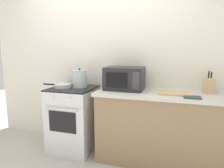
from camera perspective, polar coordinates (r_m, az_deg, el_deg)
back_wall at (r=2.87m, az=3.53°, el=6.05°), size 4.40×0.10×2.50m
lower_cabinet_right at (r=2.63m, az=14.58°, el=-12.79°), size 1.64×0.56×0.88m
countertop_right at (r=2.49m, az=15.03°, el=-2.96°), size 1.70×0.60×0.04m
stove at (r=2.92m, az=-11.12°, el=-9.92°), size 0.60×0.64×0.92m
stock_pot at (r=2.80m, az=-9.39°, el=1.57°), size 0.29×0.21×0.27m
frying_pan at (r=2.83m, az=-14.22°, el=-0.51°), size 0.44×0.24×0.05m
microwave at (r=2.59m, az=3.68°, el=1.64°), size 0.50×0.37×0.30m
cutting_board at (r=2.47m, az=17.60°, el=-2.51°), size 0.36×0.26×0.02m
knife_block at (r=2.62m, az=26.45°, el=-0.42°), size 0.13×0.10×0.27m
oven_mitt at (r=2.32m, az=22.35°, el=-3.58°), size 0.18×0.14×0.02m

